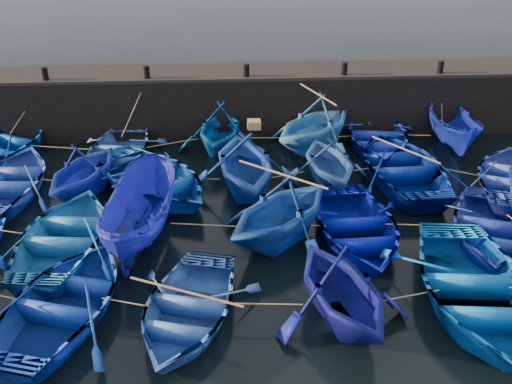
{
  "coord_description": "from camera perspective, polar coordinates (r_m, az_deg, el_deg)",
  "views": [
    {
      "loc": [
        -0.98,
        -12.99,
        9.35
      ],
      "look_at": [
        0.0,
        3.2,
        0.7
      ],
      "focal_mm": 40.0,
      "sensor_mm": 36.0,
      "label": 1
    }
  ],
  "objects": [
    {
      "name": "bollard_2",
      "position": [
        23.52,
        -0.96,
        12.08
      ],
      "size": [
        0.24,
        0.24,
        0.5
      ],
      "primitive_type": "cylinder",
      "color": "black",
      "rests_on": "quay_top"
    },
    {
      "name": "loose_oars",
      "position": [
        17.98,
        5.32,
        2.75
      ],
      "size": [
        9.65,
        12.22,
        1.49
      ],
      "color": "#99724C",
      "rests_on": "ground"
    },
    {
      "name": "boat_16",
      "position": [
        16.57,
        2.51,
        -1.76
      ],
      "size": [
        5.58,
        5.58,
        2.23
      ],
      "primitive_type": "imported",
      "rotation": [
        0.0,
        0.0,
        -0.79
      ],
      "color": "#124495",
      "rests_on": "ground"
    },
    {
      "name": "boat_23",
      "position": [
        13.8,
        8.55,
        -9.44
      ],
      "size": [
        4.25,
        4.61,
        2.03
      ],
      "primitive_type": "imported",
      "rotation": [
        0.0,
        0.0,
        0.27
      ],
      "color": "navy",
      "rests_on": "ground"
    },
    {
      "name": "boat_2",
      "position": [
        22.69,
        -3.63,
        6.45
      ],
      "size": [
        3.84,
        4.29,
        2.02
      ],
      "primitive_type": "imported",
      "rotation": [
        0.0,
        0.0,
        -0.15
      ],
      "color": "navy",
      "rests_on": "ground"
    },
    {
      "name": "boat_17",
      "position": [
        17.16,
        9.97,
        -3.37
      ],
      "size": [
        3.74,
        5.11,
        1.03
      ],
      "primitive_type": "imported",
      "rotation": [
        0.0,
        0.0,
        0.04
      ],
      "color": "#000A94",
      "rests_on": "ground"
    },
    {
      "name": "boat_15",
      "position": [
        17.09,
        -11.63,
        -2.09
      ],
      "size": [
        2.41,
        4.99,
        1.85
      ],
      "primitive_type": "imported",
      "rotation": [
        0.0,
        0.0,
        3.01
      ],
      "color": "#171F94",
      "rests_on": "ground"
    },
    {
      "name": "boat_6",
      "position": [
        21.28,
        -23.45,
        1.12
      ],
      "size": [
        3.88,
        5.27,
        1.06
      ],
      "primitive_type": "imported",
      "rotation": [
        0.0,
        0.0,
        3.1
      ],
      "color": "#203D96",
      "rests_on": "ground"
    },
    {
      "name": "boat_14",
      "position": [
        17.37,
        -18.48,
        -4.07
      ],
      "size": [
        4.1,
        5.4,
        1.05
      ],
      "primitive_type": "imported",
      "rotation": [
        0.0,
        0.0,
        3.05
      ],
      "color": "#1864AF",
      "rests_on": "ground"
    },
    {
      "name": "boat_18",
      "position": [
        18.29,
        22.32,
        -3.24
      ],
      "size": [
        4.82,
        5.59,
        0.97
      ],
      "primitive_type": "imported",
      "rotation": [
        0.0,
        0.0,
        -0.37
      ],
      "color": "navy",
      "rests_on": "ground"
    },
    {
      "name": "wooden_crate",
      "position": [
        18.8,
        -0.2,
        6.78
      ],
      "size": [
        0.43,
        0.43,
        0.26
      ],
      "primitive_type": "cube",
      "color": "olive",
      "rests_on": "boat_9"
    },
    {
      "name": "quay_wall",
      "position": [
        24.86,
        -1.03,
        9.06
      ],
      "size": [
        26.0,
        2.5,
        2.5
      ],
      "primitive_type": "cube",
      "color": "black",
      "rests_on": "ground"
    },
    {
      "name": "boat_9",
      "position": [
        19.3,
        -1.08,
        3.09
      ],
      "size": [
        4.35,
        4.92,
        2.4
      ],
      "primitive_type": "imported",
      "rotation": [
        0.0,
        0.0,
        3.24
      ],
      "color": "#184398",
      "rests_on": "ground"
    },
    {
      "name": "boat_5",
      "position": [
        24.38,
        19.15,
        5.96
      ],
      "size": [
        1.86,
        4.26,
        1.61
      ],
      "primitive_type": "imported",
      "rotation": [
        0.0,
        0.0,
        -0.07
      ],
      "color": "#0C1E99",
      "rests_on": "ground"
    },
    {
      "name": "boat_11",
      "position": [
        21.11,
        14.46,
        2.61
      ],
      "size": [
        4.33,
        5.86,
        1.17
      ],
      "primitive_type": "imported",
      "rotation": [
        0.0,
        0.0,
        3.19
      ],
      "color": "navy",
      "rests_on": "ground"
    },
    {
      "name": "bollard_0",
      "position": [
        24.53,
        -20.35,
        11.03
      ],
      "size": [
        0.24,
        0.24,
        0.5
      ],
      "primitive_type": "cylinder",
      "color": "black",
      "rests_on": "quay_top"
    },
    {
      "name": "boat_3",
      "position": [
        22.8,
        5.94,
        6.9
      ],
      "size": [
        5.86,
        5.85,
        2.34
      ],
      "primitive_type": "imported",
      "rotation": [
        0.0,
        0.0,
        -0.8
      ],
      "color": "#3177D1",
      "rests_on": "ground"
    },
    {
      "name": "boat_7",
      "position": [
        20.12,
        -16.88,
        2.21
      ],
      "size": [
        4.38,
        4.66,
        1.96
      ],
      "primitive_type": "imported",
      "rotation": [
        0.0,
        0.0,
        2.76
      ],
      "color": "#11249C",
      "rests_on": "ground"
    },
    {
      "name": "boat_8",
      "position": [
        19.87,
        -10.36,
        1.39
      ],
      "size": [
        6.61,
        6.86,
        1.16
      ],
      "primitive_type": "imported",
      "rotation": [
        0.0,
        0.0,
        0.68
      ],
      "color": "#0E4DB1",
      "rests_on": "ground"
    },
    {
      "name": "bollard_3",
      "position": [
        24.02,
        8.84,
        12.1
      ],
      "size": [
        0.24,
        0.24,
        0.5
      ],
      "primitive_type": "cylinder",
      "color": "black",
      "rests_on": "quay_top"
    },
    {
      "name": "bollard_4",
      "position": [
        25.15,
        17.98,
        11.81
      ],
      "size": [
        0.24,
        0.24,
        0.5
      ],
      "primitive_type": "cylinder",
      "color": "black",
      "rests_on": "quay_top"
    },
    {
      "name": "ground",
      "position": [
        16.03,
        0.69,
        -7.6
      ],
      "size": [
        120.0,
        120.0,
        0.0
      ],
      "primitive_type": "plane",
      "color": "black",
      "rests_on": "ground"
    },
    {
      "name": "boat_22",
      "position": [
        14.05,
        -6.97,
        -11.42
      ],
      "size": [
        4.17,
        5.06,
        0.91
      ],
      "primitive_type": "imported",
      "rotation": [
        0.0,
        0.0,
        -0.26
      ],
      "color": "#2D58B7",
      "rests_on": "ground"
    },
    {
      "name": "boat_24",
      "position": [
        15.35,
        21.05,
        -8.89
      ],
      "size": [
        4.72,
        6.17,
        1.2
      ],
      "primitive_type": "imported",
      "rotation": [
        0.0,
        0.0,
        -0.11
      ],
      "color": "#0659BA",
      "rests_on": "ground"
    },
    {
      "name": "quay_top",
      "position": [
        24.47,
        -1.05,
        11.96
      ],
      "size": [
        26.0,
        2.5,
        0.12
      ],
      "primitive_type": "cube",
      "color": "black",
      "rests_on": "quay_wall"
    },
    {
      "name": "mooring_ropes",
      "position": [
        19.89,
        -0.38,
        2.86
      ],
      "size": [
        17.95,
        11.86,
        2.1
      ],
      "color": "tan",
      "rests_on": "ground"
    },
    {
      "name": "bollard_1",
      "position": [
        23.69,
        -10.88,
        11.71
      ],
      "size": [
        0.24,
        0.24,
        0.5
      ],
      "primitive_type": "cylinder",
      "color": "black",
      "rests_on": "quay_top"
    },
    {
      "name": "boat_21",
      "position": [
        14.81,
        -18.57,
        -10.26
      ],
      "size": [
        4.83,
        5.79,
        1.03
      ],
      "primitive_type": "imported",
      "rotation": [
        0.0,
        0.0,
        2.86
      ],
      "color": "navy",
      "rests_on": "ground"
    },
    {
      "name": "boat_0",
      "position": [
        24.26,
        -24.21,
        4.2
      ],
      "size": [
        5.65,
        6.25,
        1.06
      ],
      "primitive_type": "imported",
      "rotation": [
        0.0,
        0.0,
        2.65
      ],
      "color": "#003C9D",
      "rests_on": "ground"
    },
    {
      "name": "boat_10",
      "position": [
        20.07,
        7.35,
        3.16
      ],
      "size": [
        3.62,
        4.07,
        1.95
      ],
      "primitive_type": "imported",
      "rotation": [
        0.0,
        0.0,
        3.27
      ],
      "color": "#2858A1",
      "rests_on": "ground"
    },
    {
      "name": "boat_4",
      "position": [
        23.63,
        11.99,
        5.53
      ],
      "size": [
        4.37,
        5.59,
        1.06
      ],
      "primitive_type": "imported",
      "rotation": [
        0.0,
        0.0,
        -0.15
      ],
      "color": "#1020A0",
      "rests_on": "ground"
    },
    {
      "name": "boat_1",
      "position": [
        22.51,
        -13.72,
        4.06
      ],
      "size": [
        3.8,
        5.02,
        0.98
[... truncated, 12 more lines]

